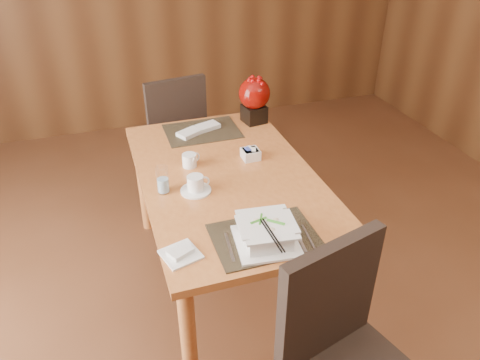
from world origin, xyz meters
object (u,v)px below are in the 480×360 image
object	(u,v)px
water_glass	(163,180)
far_chair	(173,130)
dining_table	(228,190)
sugar_caddy	(251,154)
bread_plate	(181,254)
berry_decor	(254,97)
creamer_jug	(189,160)
near_chair	(346,355)
coffee_cup	(196,185)
soup_setting	(267,234)

from	to	relation	value
water_glass	far_chair	world-z (taller)	far_chair
dining_table	sugar_caddy	distance (m)	0.25
water_glass	bread_plate	distance (m)	0.50
berry_decor	water_glass	bearing A→B (deg)	-137.63
dining_table	far_chair	size ratio (longest dim) A/B	1.56
creamer_jug	near_chair	bearing A→B (deg)	-101.22
far_chair	sugar_caddy	bearing A→B (deg)	96.99
water_glass	sugar_caddy	world-z (taller)	water_glass
berry_decor	bread_plate	world-z (taller)	berry_decor
coffee_cup	creamer_jug	world-z (taller)	coffee_cup
water_glass	bread_plate	bearing A→B (deg)	-92.29
dining_table	far_chair	world-z (taller)	far_chair
near_chair	coffee_cup	bearing A→B (deg)	92.86
creamer_jug	near_chair	size ratio (longest dim) A/B	0.10
creamer_jug	far_chair	distance (m)	0.95
berry_decor	creamer_jug	bearing A→B (deg)	-140.47
water_glass	near_chair	xyz separation A→B (m)	(0.48, -1.02, -0.25)
dining_table	water_glass	size ratio (longest dim) A/B	10.54
soup_setting	berry_decor	bearing A→B (deg)	79.32
bread_plate	far_chair	bearing A→B (deg)	80.42
creamer_jug	near_chair	distance (m)	1.28
water_glass	near_chair	world-z (taller)	near_chair
soup_setting	sugar_caddy	world-z (taller)	soup_setting
water_glass	berry_decor	size ratio (longest dim) A/B	0.48
near_chair	sugar_caddy	bearing A→B (deg)	72.30
water_glass	berry_decor	distance (m)	0.96
soup_setting	bread_plate	world-z (taller)	soup_setting
water_glass	near_chair	bearing A→B (deg)	-64.88
soup_setting	far_chair	size ratio (longest dim) A/B	0.30
coffee_cup	soup_setting	bearing A→B (deg)	-68.77
coffee_cup	near_chair	size ratio (longest dim) A/B	0.15
far_chair	coffee_cup	bearing A→B (deg)	76.00
creamer_jug	berry_decor	bearing A→B (deg)	14.67
near_chair	berry_decor	bearing A→B (deg)	66.64
coffee_cup	far_chair	size ratio (longest dim) A/B	0.16
far_chair	berry_decor	bearing A→B (deg)	124.18
water_glass	bread_plate	world-z (taller)	water_glass
dining_table	near_chair	world-z (taller)	near_chair
sugar_caddy	far_chair	bearing A→B (deg)	106.08
water_glass	sugar_caddy	bearing A→B (deg)	19.75
near_chair	bread_plate	bearing A→B (deg)	117.76
coffee_cup	creamer_jug	distance (m)	0.26
dining_table	berry_decor	world-z (taller)	berry_decor
coffee_cup	bread_plate	xyz separation A→B (m)	(-0.17, -0.45, -0.03)
creamer_jug	far_chair	world-z (taller)	far_chair
far_chair	water_glass	bearing A→B (deg)	68.21
coffee_cup	bread_plate	bearing A→B (deg)	-111.03
coffee_cup	berry_decor	bearing A→B (deg)	51.23
creamer_jug	bread_plate	distance (m)	0.73
sugar_caddy	near_chair	size ratio (longest dim) A/B	0.09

